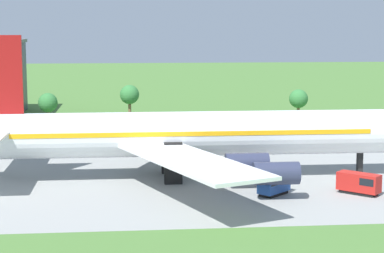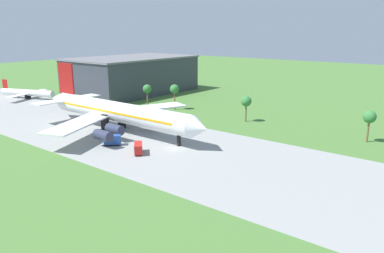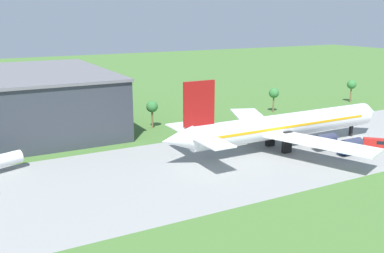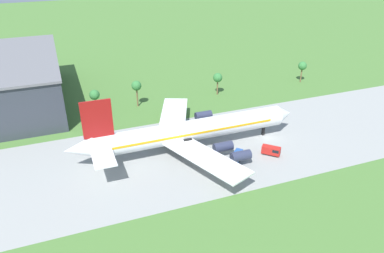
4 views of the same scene
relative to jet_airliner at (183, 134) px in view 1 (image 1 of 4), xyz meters
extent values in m
plane|color=#477233|center=(25.52, -2.38, -6.15)|extent=(600.00, 600.00, 0.00)
cube|color=gray|center=(25.52, -2.38, -6.14)|extent=(320.00, 44.00, 0.02)
cylinder|color=white|center=(1.28, 0.00, 0.07)|extent=(56.93, 6.14, 6.14)
cube|color=#EFA314|center=(1.28, 0.00, 0.53)|extent=(48.39, 6.26, 0.61)
cube|color=white|center=(-0.30, -13.34, -1.01)|extent=(17.40, 27.73, 0.44)
cube|color=white|center=(-0.30, 13.34, -1.01)|extent=(17.40, 27.73, 0.44)
cylinder|color=#2D334C|center=(7.67, -7.37, -2.79)|extent=(5.53, 2.76, 2.76)
cylinder|color=#2D334C|center=(10.16, -13.51, -2.79)|extent=(5.53, 2.76, 2.76)
cylinder|color=#2D334C|center=(7.67, 7.37, -2.79)|extent=(5.53, 2.76, 2.76)
cylinder|color=#2D334C|center=(10.16, 13.51, -2.79)|extent=(5.53, 2.76, 2.76)
cube|color=black|center=(25.19, 0.00, -3.35)|extent=(0.70, 0.90, 5.60)
cube|color=black|center=(-1.57, -3.38, -3.35)|extent=(2.40, 1.20, 5.60)
cube|color=black|center=(-1.57, 3.38, -3.35)|extent=(2.40, 1.20, 5.60)
cube|color=black|center=(21.21, -11.29, -5.95)|extent=(4.49, 4.41, 0.40)
cube|color=#B21E19|center=(21.21, -11.29, -4.62)|extent=(5.21, 5.10, 2.26)
cube|color=black|center=(22.26, -12.29, -4.28)|extent=(2.75, 2.75, 0.90)
cube|color=black|center=(10.52, -10.74, -5.95)|extent=(4.02, 3.93, 0.40)
cube|color=#234C99|center=(10.52, -10.74, -4.52)|extent=(4.65, 4.54, 2.46)
cube|color=black|center=(9.62, -11.59, -4.15)|extent=(2.54, 2.56, 0.90)
cylinder|color=brown|center=(-22.10, 35.67, -3.04)|extent=(0.56, 0.56, 6.22)
sphere|color=#337538|center=(-22.10, 35.67, 0.67)|extent=(3.60, 3.60, 3.60)
cylinder|color=brown|center=(-7.03, 35.67, -2.35)|extent=(0.56, 0.56, 7.59)
sphere|color=#337538|center=(-7.03, 35.67, 2.04)|extent=(3.60, 3.60, 3.60)
cylinder|color=brown|center=(25.19, 35.67, -2.91)|extent=(0.56, 0.56, 6.48)
sphere|color=#337538|center=(25.19, 35.67, 0.94)|extent=(3.60, 3.60, 3.60)
camera|label=1|loc=(-7.72, -93.94, 14.85)|focal=65.00mm
camera|label=2|loc=(88.08, -74.14, 24.58)|focal=35.00mm
camera|label=3|loc=(-71.99, -83.88, 27.90)|focal=40.00mm
camera|label=4|loc=(-32.90, -89.81, 51.57)|focal=35.00mm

